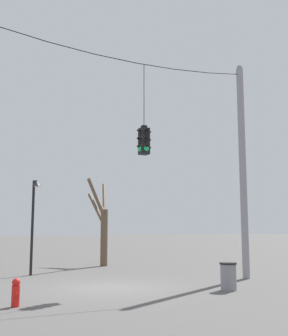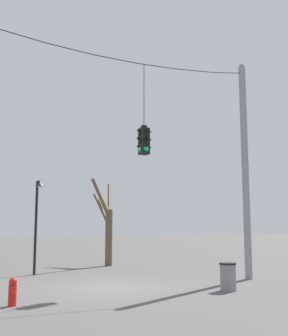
{
  "view_description": "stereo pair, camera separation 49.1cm",
  "coord_description": "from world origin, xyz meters",
  "px_view_note": "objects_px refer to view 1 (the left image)",
  "views": [
    {
      "loc": [
        -6.38,
        -13.93,
        2.11
      ],
      "look_at": [
        1.21,
        -0.32,
        4.32
      ],
      "focal_mm": 45.0,
      "sensor_mm": 36.0,
      "label": 1
    },
    {
      "loc": [
        -5.95,
        -14.17,
        2.11
      ],
      "look_at": [
        1.21,
        -0.32,
        4.32
      ],
      "focal_mm": 45.0,
      "sensor_mm": 36.0,
      "label": 2
    }
  ],
  "objects_px": {
    "street_lamp": "(34,209)",
    "bare_tree": "(102,223)",
    "fire_hydrant": "(16,292)",
    "trash_bin": "(228,276)",
    "utility_pole_right": "(243,168)",
    "traffic_light_over_intersection": "(144,140)"
  },
  "relations": [
    {
      "from": "traffic_light_over_intersection",
      "to": "fire_hydrant",
      "type": "xyz_separation_m",
      "value": [
        -4.92,
        -1.74,
        -4.99
      ]
    },
    {
      "from": "traffic_light_over_intersection",
      "to": "trash_bin",
      "type": "distance_m",
      "value": 5.76
    },
    {
      "from": "fire_hydrant",
      "to": "bare_tree",
      "type": "bearing_deg",
      "value": 55.81
    },
    {
      "from": "utility_pole_right",
      "to": "street_lamp",
      "type": "relative_size",
      "value": 2.19
    },
    {
      "from": "traffic_light_over_intersection",
      "to": "street_lamp",
      "type": "distance_m",
      "value": 6.47
    },
    {
      "from": "bare_tree",
      "to": "utility_pole_right",
      "type": "bearing_deg",
      "value": -71.2
    },
    {
      "from": "street_lamp",
      "to": "fire_hydrant",
      "type": "relative_size",
      "value": 5.64
    },
    {
      "from": "street_lamp",
      "to": "bare_tree",
      "type": "height_order",
      "value": "bare_tree"
    },
    {
      "from": "trash_bin",
      "to": "utility_pole_right",
      "type": "bearing_deg",
      "value": 37.95
    },
    {
      "from": "fire_hydrant",
      "to": "trash_bin",
      "type": "relative_size",
      "value": 0.81
    },
    {
      "from": "trash_bin",
      "to": "bare_tree",
      "type": "bearing_deg",
      "value": 90.3
    },
    {
      "from": "street_lamp",
      "to": "bare_tree",
      "type": "bearing_deg",
      "value": 33.39
    },
    {
      "from": "bare_tree",
      "to": "street_lamp",
      "type": "bearing_deg",
      "value": -146.61
    },
    {
      "from": "fire_hydrant",
      "to": "trash_bin",
      "type": "distance_m",
      "value": 7.0
    },
    {
      "from": "bare_tree",
      "to": "fire_hydrant",
      "type": "relative_size",
      "value": 6.38
    },
    {
      "from": "bare_tree",
      "to": "fire_hydrant",
      "type": "xyz_separation_m",
      "value": [
        -6.93,
        -10.19,
        -1.98
      ]
    },
    {
      "from": "utility_pole_right",
      "to": "trash_bin",
      "type": "bearing_deg",
      "value": -142.05
    },
    {
      "from": "trash_bin",
      "to": "street_lamp",
      "type": "bearing_deg",
      "value": 121.96
    },
    {
      "from": "traffic_light_over_intersection",
      "to": "trash_bin",
      "type": "xyz_separation_m",
      "value": [
        2.06,
        -2.2,
        -4.9
      ]
    },
    {
      "from": "street_lamp",
      "to": "fire_hydrant",
      "type": "distance_m",
      "value": 7.89
    },
    {
      "from": "bare_tree",
      "to": "trash_bin",
      "type": "relative_size",
      "value": 5.2
    },
    {
      "from": "street_lamp",
      "to": "trash_bin",
      "type": "height_order",
      "value": "street_lamp"
    }
  ]
}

